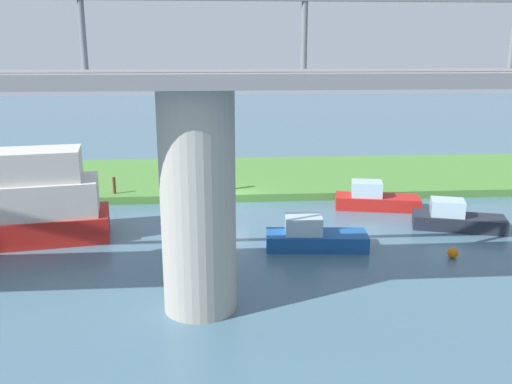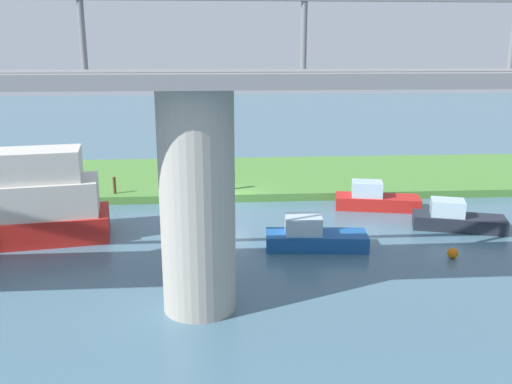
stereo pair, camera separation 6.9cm
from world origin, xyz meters
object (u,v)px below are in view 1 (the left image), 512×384
person_on_bank (232,179)px  houseboat_blue (313,236)px  bridge_pylon (198,203)px  riverboat_paddlewheel (12,205)px  skiff_small (375,199)px  mooring_post (114,185)px  motorboat_red (456,218)px  marker_buoy (453,253)px

person_on_bank → houseboat_blue: size_ratio=0.27×
bridge_pylon → riverboat_paddlewheel: size_ratio=0.80×
riverboat_paddlewheel → skiff_small: bearing=-167.6°
mooring_post → motorboat_red: motorboat_red is taller
person_on_bank → marker_buoy: bearing=130.4°
bridge_pylon → riverboat_paddlewheel: bridge_pylon is taller
person_on_bank → houseboat_blue: 10.60m
skiff_small → marker_buoy: bearing=99.4°
bridge_pylon → person_on_bank: size_ratio=6.00×
riverboat_paddlewheel → houseboat_blue: (-15.03, 2.10, -1.31)m
mooring_post → houseboat_blue: bearing=140.3°
bridge_pylon → marker_buoy: size_ratio=16.68×
bridge_pylon → motorboat_red: size_ratio=1.63×
person_on_bank → marker_buoy: 15.47m
motorboat_red → houseboat_blue: 8.60m
riverboat_paddlewheel → motorboat_red: 23.34m
bridge_pylon → houseboat_blue: bridge_pylon is taller
riverboat_paddlewheel → houseboat_blue: size_ratio=2.06×
bridge_pylon → riverboat_paddlewheel: 12.81m
riverboat_paddlewheel → skiff_small: size_ratio=1.97×
mooring_post → marker_buoy: 20.84m
bridge_pylon → skiff_small: size_ratio=1.57×
riverboat_paddlewheel → motorboat_red: riverboat_paddlewheel is taller
marker_buoy → motorboat_red: bearing=-114.8°
riverboat_paddlewheel → bridge_pylon: bearing=139.8°
person_on_bank → mooring_post: bearing=4.4°
person_on_bank → skiff_small: 9.30m
person_on_bank → motorboat_red: size_ratio=0.27×
riverboat_paddlewheel → marker_buoy: (-21.37, 3.93, -1.65)m
bridge_pylon → riverboat_paddlewheel: bearing=-40.2°
person_on_bank → motorboat_red: (-11.94, 7.57, -0.63)m
motorboat_red → houseboat_blue: houseboat_blue is taller
bridge_pylon → person_on_bank: bridge_pylon is taller
motorboat_red → person_on_bank: bearing=-32.4°
riverboat_paddlewheel → motorboat_red: size_ratio=2.05×
mooring_post → riverboat_paddlewheel: 8.22m
mooring_post → motorboat_red: bearing=160.3°
mooring_post → riverboat_paddlewheel: size_ratio=0.10×
skiff_small → houseboat_blue: (4.95, 6.50, -0.01)m
motorboat_red → bridge_pylon: bearing=31.6°
marker_buoy → mooring_post: bearing=-32.5°
person_on_bank → houseboat_blue: person_on_bank is taller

